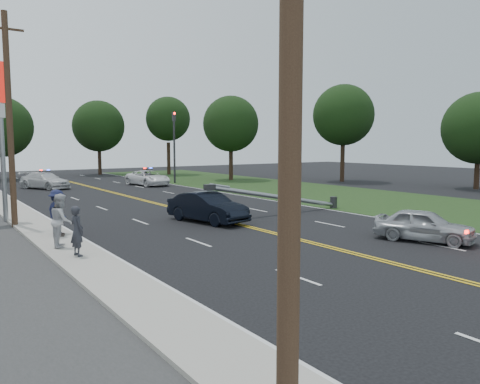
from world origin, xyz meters
TOP-DOWN VIEW (x-y plane):
  - ground at (0.00, 0.00)m, footprint 120.00×120.00m
  - sidewalk at (-8.40, 10.00)m, footprint 1.80×70.00m
  - grass_verge at (13.50, 10.00)m, footprint 12.00×80.00m
  - centerline_yellow at (0.00, 10.00)m, footprint 0.36×80.00m
  - traffic_signal at (8.30, 30.00)m, footprint 0.28×0.41m
  - fallen_streetlight at (4.19, 8.00)m, footprint 9.36×0.44m
  - utility_pole_near at (-9.20, -8.00)m, footprint 1.60×0.28m
  - utility_pole_mid at (-9.20, 12.00)m, footprint 1.60×0.28m
  - tree_6 at (-5.10, 45.02)m, footprint 6.60×6.60m
  - tree_7 at (6.09, 46.53)m, footprint 6.39×6.39m
  - tree_8 at (13.43, 41.88)m, footprint 5.55×5.55m
  - tree_9 at (15.10, 30.05)m, footprint 5.99×5.99m
  - tree_12 at (26.99, 9.39)m, footprint 6.17×6.17m
  - tree_13 at (23.48, 21.73)m, footprint 6.25×6.25m
  - crashed_sedan at (-0.90, 8.00)m, footprint 2.55×4.83m
  - waiting_sedan at (3.97, -1.04)m, footprint 2.87×4.19m
  - emergency_a at (4.95, 28.92)m, footprint 3.05×5.37m
  - emergency_b at (-3.77, 31.01)m, footprint 4.05×5.33m
  - bystander_a at (-8.47, 3.96)m, footprint 0.53×0.70m
  - bystander_b at (-8.55, 5.76)m, footprint 1.03×1.16m
  - bystander_c at (-8.03, 8.58)m, footprint 0.99×1.36m
  - bystander_d at (-8.14, 7.88)m, footprint 0.72×1.10m

SIDE VIEW (x-z plane):
  - ground at x=0.00m, z-range 0.00..0.00m
  - grass_verge at x=13.50m, z-range 0.00..0.01m
  - centerline_yellow at x=0.00m, z-range 0.01..0.01m
  - sidewalk at x=-8.40m, z-range 0.00..0.12m
  - waiting_sedan at x=3.97m, z-range 0.00..1.32m
  - emergency_a at x=4.95m, z-range 0.00..1.41m
  - emergency_b at x=-3.77m, z-range 0.00..1.44m
  - crashed_sedan at x=-0.90m, z-range 0.00..1.51m
  - fallen_streetlight at x=4.19m, z-range -0.04..1.88m
  - bystander_d at x=-8.14m, z-range 0.12..1.86m
  - bystander_a at x=-8.47m, z-range 0.12..1.86m
  - bystander_c at x=-8.03m, z-range 0.12..2.01m
  - bystander_b at x=-8.55m, z-range 0.12..2.12m
  - traffic_signal at x=8.30m, z-range 0.68..7.73m
  - utility_pole_near at x=-9.20m, z-range 0.08..10.08m
  - utility_pole_mid at x=-9.20m, z-range 0.08..10.08m
  - tree_12 at x=26.99m, z-range 1.08..9.43m
  - tree_6 at x=-5.10m, z-range 1.21..10.26m
  - tree_9 at x=15.10m, z-range 1.51..10.55m
  - tree_7 at x=6.09m, z-range 1.44..10.73m
  - tree_13 at x=23.48m, z-range 1.85..11.83m
  - tree_8 at x=13.43m, z-range 2.09..11.88m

